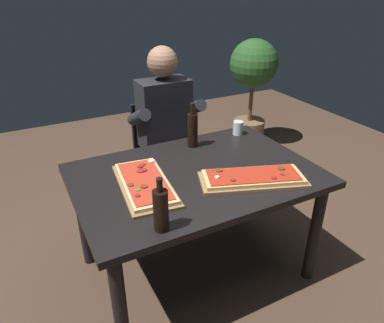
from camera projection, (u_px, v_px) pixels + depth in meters
The scene contains 10 objects.
ground_plane at pixel (195, 268), 2.44m from camera, with size 6.40×6.40×0.00m, color #4C3828.
dining_table at pixel (196, 187), 2.14m from camera, with size 1.40×0.96×0.74m.
pizza_rectangular_front at pixel (253, 178), 2.00m from camera, with size 0.64×0.42×0.05m.
pizza_rectangular_left at pixel (145, 184), 1.95m from camera, with size 0.32×0.57×0.05m.
wine_bottle_dark at pixel (193, 129), 2.37m from camera, with size 0.07×0.07×0.30m.
oil_bottle_amber at pixel (161, 209), 1.58m from camera, with size 0.07×0.07×0.27m.
tumbler_near_camera at pixel (238, 129), 2.58m from camera, with size 0.07×0.07×0.10m.
diner_chair at pixel (162, 151), 2.94m from camera, with size 0.44×0.44×0.87m.
seated_diner at pixel (167, 126), 2.73m from camera, with size 0.53×0.41×1.33m.
potted_plant_corner at pixel (253, 79), 3.91m from camera, with size 0.52×0.52×1.19m.
Camera 1 is at (-0.86, -1.61, 1.76)m, focal length 33.58 mm.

